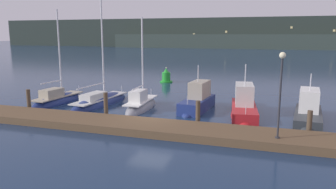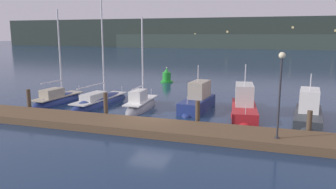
# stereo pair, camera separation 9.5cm
# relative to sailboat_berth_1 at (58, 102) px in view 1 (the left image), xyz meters

# --- Properties ---
(ground_plane) EXTENTS (400.00, 400.00, 0.00)m
(ground_plane) POSITION_rel_sailboat_berth_1_xyz_m (9.50, -3.41, -0.12)
(ground_plane) COLOR #192D4C
(dock) EXTENTS (26.68, 2.80, 0.45)m
(dock) POSITION_rel_sailboat_berth_1_xyz_m (9.50, -5.09, 0.11)
(dock) COLOR brown
(dock) RESTS_ON ground
(mooring_pile_0) EXTENTS (0.28, 0.28, 1.69)m
(mooring_pile_0) POSITION_rel_sailboat_berth_1_xyz_m (0.08, -3.44, 0.73)
(mooring_pile_0) COLOR #4C3D2D
(mooring_pile_0) RESTS_ON ground
(mooring_pile_1) EXTENTS (0.28, 0.28, 1.80)m
(mooring_pile_1) POSITION_rel_sailboat_berth_1_xyz_m (6.36, -3.44, 0.78)
(mooring_pile_1) COLOR #4C3D2D
(mooring_pile_1) RESTS_ON ground
(mooring_pile_2) EXTENTS (0.28, 0.28, 1.65)m
(mooring_pile_2) POSITION_rel_sailboat_berth_1_xyz_m (12.63, -3.44, 0.71)
(mooring_pile_2) COLOR #4C3D2D
(mooring_pile_2) RESTS_ON ground
(mooring_pile_3) EXTENTS (0.28, 0.28, 1.51)m
(mooring_pile_3) POSITION_rel_sailboat_berth_1_xyz_m (18.91, -3.44, 0.64)
(mooring_pile_3) COLOR #4C3D2D
(mooring_pile_3) RESTS_ON ground
(sailboat_berth_1) EXTENTS (2.10, 6.02, 8.33)m
(sailboat_berth_1) POSITION_rel_sailboat_berth_1_xyz_m (0.00, 0.00, 0.00)
(sailboat_berth_1) COLOR navy
(sailboat_berth_1) RESTS_ON ground
(sailboat_berth_2) EXTENTS (2.32, 7.48, 9.30)m
(sailboat_berth_2) POSITION_rel_sailboat_berth_1_xyz_m (3.62, 0.55, -0.03)
(sailboat_berth_2) COLOR navy
(sailboat_berth_2) RESTS_ON ground
(sailboat_berth_3) EXTENTS (1.80, 5.44, 7.60)m
(sailboat_berth_3) POSITION_rel_sailboat_berth_1_xyz_m (7.36, 0.20, 0.03)
(sailboat_berth_3) COLOR gray
(sailboat_berth_3) RESTS_ON ground
(motorboat_berth_4) EXTENTS (2.09, 5.29, 3.99)m
(motorboat_berth_4) POSITION_rel_sailboat_berth_1_xyz_m (11.57, 1.10, 0.26)
(motorboat_berth_4) COLOR navy
(motorboat_berth_4) RESTS_ON ground
(motorboat_berth_5) EXTENTS (2.51, 6.13, 4.09)m
(motorboat_berth_5) POSITION_rel_sailboat_berth_1_xyz_m (15.04, 0.50, 0.30)
(motorboat_berth_5) COLOR red
(motorboat_berth_5) RESTS_ON ground
(motorboat_berth_6) EXTENTS (2.30, 6.06, 3.75)m
(motorboat_berth_6) POSITION_rel_sailboat_berth_1_xyz_m (19.20, 0.45, 0.20)
(motorboat_berth_6) COLOR #2D3338
(motorboat_berth_6) RESTS_ON ground
(channel_buoy) EXTENTS (1.47, 1.47, 1.80)m
(channel_buoy) POSITION_rel_sailboat_berth_1_xyz_m (4.82, 13.96, 0.53)
(channel_buoy) COLOR green
(channel_buoy) RESTS_ON ground
(dock_lamppost) EXTENTS (0.32, 0.32, 4.32)m
(dock_lamppost) POSITION_rel_sailboat_berth_1_xyz_m (17.25, -5.61, 3.20)
(dock_lamppost) COLOR #2D2D33
(dock_lamppost) RESTS_ON dock
(hillside_backdrop) EXTENTS (240.00, 23.00, 12.14)m
(hillside_backdrop) POSITION_rel_sailboat_berth_1_xyz_m (11.58, 118.00, 5.47)
(hillside_backdrop) COLOR #28332D
(hillside_backdrop) RESTS_ON ground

